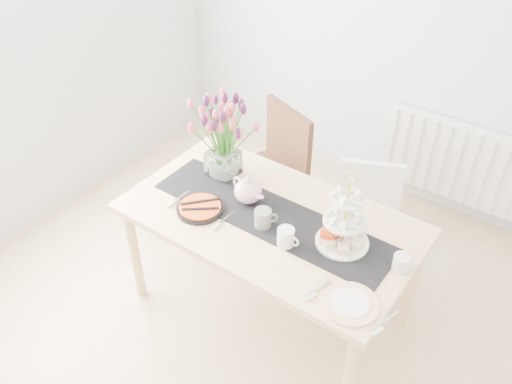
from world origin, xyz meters
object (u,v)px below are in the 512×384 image
Objects in this scene: teapot at (248,191)px; plate_left at (201,209)px; chair_brown at (273,163)px; tulip_vase at (222,127)px; tart_tin at (200,208)px; cake_stand at (344,227)px; mug_white at (286,237)px; radiator at (465,165)px; cream_jug at (401,263)px; plate_right at (350,304)px; mug_grey at (263,219)px; dining_table at (270,227)px; mug_orange at (327,237)px; chair_white at (367,215)px.

teapot is 0.98× the size of plate_left.
chair_brown is 1.55× the size of tulip_vase.
plate_left is (-0.00, 0.01, -0.01)m from tart_tin.
cake_stand is 0.30m from mug_white.
mug_white is at bearing -103.88° from radiator.
cream_jug is 0.58m from mug_white.
mug_grey is at bearing 161.90° from plate_right.
tart_tin is (0.08, -0.85, 0.22)m from chair_brown.
mug_grey reaches higher than dining_table.
radiator is 1.70m from dining_table.
cream_jug is 0.92× the size of mug_orange.
mug_orange reaches higher than chair_white.
chair_brown is 0.91m from mug_grey.
tulip_vase reaches higher than mug_orange.
dining_table is at bearing 144.27° from mug_white.
dining_table is 6.06× the size of plate_right.
cream_jug is at bearing -41.50° from mug_orange.
chair_brown reaches higher than radiator.
chair_brown is 1.10m from cake_stand.
plate_left is (0.10, -0.33, -0.32)m from tulip_vase.
mug_orange reaches higher than plate_left.
teapot is at bearing 158.22° from plate_right.
plate_right is (0.99, -0.12, 0.00)m from plate_left.
chair_white is (0.30, 0.65, -0.22)m from dining_table.
radiator is 2.02m from tart_tin.
chair_brown is 0.74m from teapot.
chair_brown is 3.71× the size of plate_left.
plate_right is (0.63, -0.21, -0.05)m from mug_grey.
teapot reaches higher than mug_orange.
cream_jug is (0.91, 0.02, -0.04)m from teapot.
radiator is 1.64m from mug_orange.
plate_right is at bearing -88.99° from radiator.
mug_orange is at bearing -1.35° from dining_table.
radiator is at bearing 78.27° from teapot.
mug_grey is at bearing 13.23° from plate_left.
mug_grey is 0.18m from mug_white.
cake_stand is at bearing -8.01° from tulip_vase.
cake_stand is at bearing -16.04° from chair_brown.
mug_orange is (-0.38, -0.06, 0.00)m from cream_jug.
mug_orange reaches higher than plate_right.
mug_orange is at bearing 13.84° from tart_tin.
mug_grey is at bearing -162.81° from cake_stand.
chair_white is 1.95× the size of cake_stand.
cake_stand reaches higher than plate_left.
mug_grey is at bearing 164.54° from mug_white.
chair_brown is 0.73m from chair_white.
tart_tin is at bearing -73.09° from tulip_vase.
chair_white is 9.44× the size of cream_jug.
tart_tin is at bearing 143.87° from mug_orange.
dining_table is 0.38m from mug_orange.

